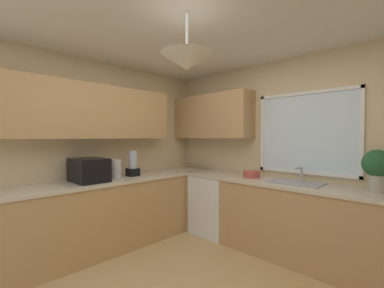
{
  "coord_description": "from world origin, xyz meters",
  "views": [
    {
      "loc": [
        1.54,
        -1.51,
        1.48
      ],
      "look_at": [
        -0.57,
        0.64,
        1.39
      ],
      "focal_mm": 23.98,
      "sensor_mm": 36.0,
      "label": 1
    }
  ],
  "objects_px": {
    "bowl": "(252,174)",
    "potted_plant": "(377,166)",
    "microwave": "(89,170)",
    "kettle": "(116,169)",
    "dishwasher": "(216,204)",
    "sink_assembly": "(296,182)",
    "blender_appliance": "(133,165)"
  },
  "relations": [
    {
      "from": "potted_plant",
      "to": "bowl",
      "type": "xyz_separation_m",
      "value": [
        -1.4,
        -0.05,
        -0.22
      ]
    },
    {
      "from": "bowl",
      "to": "potted_plant",
      "type": "bearing_deg",
      "value": 2.05
    },
    {
      "from": "potted_plant",
      "to": "bowl",
      "type": "height_order",
      "value": "potted_plant"
    },
    {
      "from": "dishwasher",
      "to": "potted_plant",
      "type": "xyz_separation_m",
      "value": [
        2.01,
        0.08,
        0.74
      ]
    },
    {
      "from": "microwave",
      "to": "potted_plant",
      "type": "distance_m",
      "value": 3.19
    },
    {
      "from": "dishwasher",
      "to": "sink_assembly",
      "type": "xyz_separation_m",
      "value": [
        1.22,
        0.04,
        0.49
      ]
    },
    {
      "from": "microwave",
      "to": "sink_assembly",
      "type": "distance_m",
      "value": 2.54
    },
    {
      "from": "dishwasher",
      "to": "bowl",
      "type": "relative_size",
      "value": 3.9
    },
    {
      "from": "kettle",
      "to": "potted_plant",
      "type": "height_order",
      "value": "potted_plant"
    },
    {
      "from": "dishwasher",
      "to": "kettle",
      "type": "distance_m",
      "value": 1.59
    },
    {
      "from": "kettle",
      "to": "bowl",
      "type": "xyz_separation_m",
      "value": [
        1.25,
        1.35,
        -0.08
      ]
    },
    {
      "from": "dishwasher",
      "to": "microwave",
      "type": "xyz_separation_m",
      "value": [
        -0.66,
        -1.67,
        0.63
      ]
    },
    {
      "from": "dishwasher",
      "to": "sink_assembly",
      "type": "relative_size",
      "value": 1.47
    },
    {
      "from": "microwave",
      "to": "kettle",
      "type": "height_order",
      "value": "microwave"
    },
    {
      "from": "potted_plant",
      "to": "blender_appliance",
      "type": "relative_size",
      "value": 1.19
    },
    {
      "from": "sink_assembly",
      "to": "kettle",
      "type": "bearing_deg",
      "value": -143.95
    },
    {
      "from": "kettle",
      "to": "bowl",
      "type": "relative_size",
      "value": 1.14
    },
    {
      "from": "microwave",
      "to": "sink_assembly",
      "type": "bearing_deg",
      "value": 42.27
    },
    {
      "from": "dishwasher",
      "to": "microwave",
      "type": "bearing_deg",
      "value": -111.55
    },
    {
      "from": "dishwasher",
      "to": "potted_plant",
      "type": "relative_size",
      "value": 2.03
    },
    {
      "from": "kettle",
      "to": "sink_assembly",
      "type": "xyz_separation_m",
      "value": [
        1.86,
        1.35,
        -0.12
      ]
    },
    {
      "from": "microwave",
      "to": "kettle",
      "type": "relative_size",
      "value": 1.88
    },
    {
      "from": "bowl",
      "to": "microwave",
      "type": "bearing_deg",
      "value": -126.73
    },
    {
      "from": "sink_assembly",
      "to": "potted_plant",
      "type": "xyz_separation_m",
      "value": [
        0.79,
        0.04,
        0.25
      ]
    },
    {
      "from": "kettle",
      "to": "blender_appliance",
      "type": "bearing_deg",
      "value": 94.16
    },
    {
      "from": "kettle",
      "to": "bowl",
      "type": "height_order",
      "value": "kettle"
    },
    {
      "from": "potted_plant",
      "to": "bowl",
      "type": "distance_m",
      "value": 1.42
    },
    {
      "from": "dishwasher",
      "to": "blender_appliance",
      "type": "bearing_deg",
      "value": -122.37
    },
    {
      "from": "microwave",
      "to": "bowl",
      "type": "xyz_separation_m",
      "value": [
        1.27,
        1.7,
        -0.1
      ]
    },
    {
      "from": "potted_plant",
      "to": "bowl",
      "type": "bearing_deg",
      "value": -177.95
    },
    {
      "from": "bowl",
      "to": "blender_appliance",
      "type": "distance_m",
      "value": 1.66
    },
    {
      "from": "dishwasher",
      "to": "bowl",
      "type": "bearing_deg",
      "value": 2.82
    }
  ]
}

